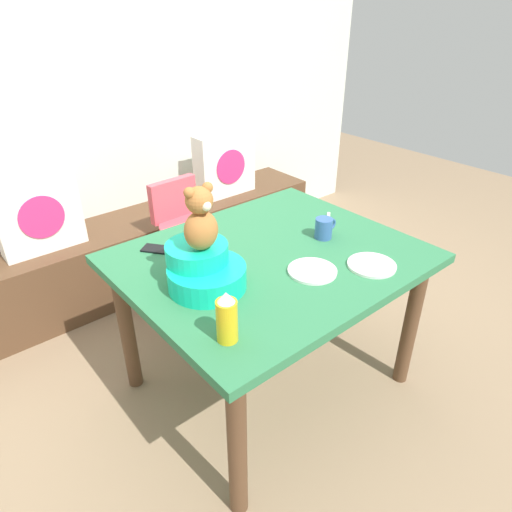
{
  "coord_description": "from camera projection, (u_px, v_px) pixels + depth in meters",
  "views": [
    {
      "loc": [
        -1.15,
        -1.26,
        1.71
      ],
      "look_at": [
        0.0,
        0.1,
        0.69
      ],
      "focal_mm": 31.94,
      "sensor_mm": 36.0,
      "label": 1
    }
  ],
  "objects": [
    {
      "name": "dinner_plate_far",
      "position": [
        312.0,
        271.0,
        1.84
      ],
      "size": [
        0.2,
        0.2,
        0.01
      ],
      "primitive_type": "cylinder",
      "color": "white",
      "rests_on": "dining_table"
    },
    {
      "name": "back_wall",
      "position": [
        101.0,
        75.0,
        2.7
      ],
      "size": [
        4.4,
        0.1,
        2.6
      ],
      "primitive_type": "cube",
      "color": "silver",
      "rests_on": "ground_plane"
    },
    {
      "name": "infant_seat_teal",
      "position": [
        204.0,
        269.0,
        1.72
      ],
      "size": [
        0.3,
        0.33,
        0.16
      ],
      "color": "#11C9A1",
      "rests_on": "dining_table"
    },
    {
      "name": "cell_phone",
      "position": [
        159.0,
        249.0,
        2.0
      ],
      "size": [
        0.14,
        0.16,
        0.01
      ],
      "primitive_type": "cube",
      "rotation": [
        0.0,
        0.0,
        0.65
      ],
      "color": "black",
      "rests_on": "dining_table"
    },
    {
      "name": "coffee_mug",
      "position": [
        324.0,
        228.0,
        2.08
      ],
      "size": [
        0.12,
        0.08,
        0.09
      ],
      "color": "#335999",
      "rests_on": "dining_table"
    },
    {
      "name": "dinner_plate_near",
      "position": [
        372.0,
        265.0,
        1.88
      ],
      "size": [
        0.2,
        0.2,
        0.01
      ],
      "primitive_type": "cylinder",
      "color": "white",
      "rests_on": "dining_table"
    },
    {
      "name": "window_bench",
      "position": [
        145.0,
        249.0,
        3.05
      ],
      "size": [
        2.6,
        0.44,
        0.46
      ],
      "primitive_type": "cube",
      "color": "brown",
      "rests_on": "ground_plane"
    },
    {
      "name": "highchair",
      "position": [
        188.0,
        229.0,
        2.67
      ],
      "size": [
        0.34,
        0.46,
        0.79
      ],
      "color": "#D84C59",
      "rests_on": "ground_plane"
    },
    {
      "name": "ground_plane",
      "position": [
        269.0,
        380.0,
        2.33
      ],
      "size": [
        8.0,
        8.0,
        0.0
      ],
      "primitive_type": "plane",
      "color": "#8C7256"
    },
    {
      "name": "ketchup_bottle",
      "position": [
        227.0,
        318.0,
        1.44
      ],
      "size": [
        0.07,
        0.07,
        0.18
      ],
      "color": "gold",
      "rests_on": "dining_table"
    },
    {
      "name": "pillow_floral_right",
      "position": [
        225.0,
        164.0,
        3.19
      ],
      "size": [
        0.44,
        0.15,
        0.44
      ],
      "color": "white",
      "rests_on": "window_bench"
    },
    {
      "name": "table_fork",
      "position": [
        328.0,
        220.0,
        2.26
      ],
      "size": [
        0.14,
        0.12,
        0.01
      ],
      "primitive_type": "cube",
      "rotation": [
        0.0,
        0.0,
        2.27
      ],
      "color": "silver",
      "rests_on": "dining_table"
    },
    {
      "name": "teddy_bear",
      "position": [
        201.0,
        220.0,
        1.62
      ],
      "size": [
        0.13,
        0.12,
        0.25
      ],
      "color": "#AD6B33",
      "rests_on": "infant_seat_teal"
    },
    {
      "name": "dining_table",
      "position": [
        271.0,
        274.0,
        2.01
      ],
      "size": [
        1.23,
        1.03,
        0.74
      ],
      "color": "#2D7247",
      "rests_on": "ground_plane"
    },
    {
      "name": "pillow_floral_left",
      "position": [
        37.0,
        213.0,
        2.48
      ],
      "size": [
        0.44,
        0.15,
        0.44
      ],
      "color": "white",
      "rests_on": "window_bench"
    }
  ]
}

